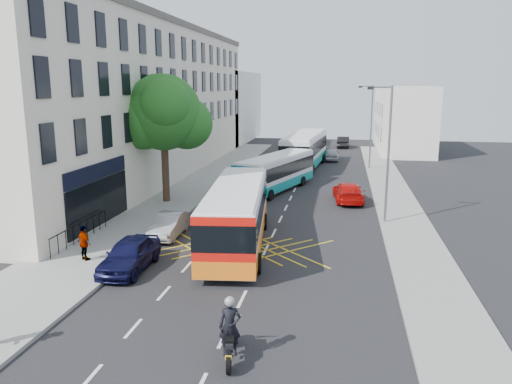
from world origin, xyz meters
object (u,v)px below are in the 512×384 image
at_px(bus_near, 237,214).
at_px(red_hatchback, 348,192).
at_px(parked_car_silver, 169,225).
at_px(pedestrian_far, 84,243).
at_px(lamp_far, 370,123).
at_px(parked_car_blue, 130,254).
at_px(lamp_near, 387,147).
at_px(street_tree, 163,113).
at_px(bus_mid, 276,172).
at_px(distant_car_dark, 343,142).
at_px(motorbike, 230,330).
at_px(bus_far, 305,150).
at_px(distant_car_silver, 332,154).
at_px(distant_car_grey, 319,151).

relative_size(bus_near, red_hatchback, 2.44).
xyz_separation_m(parked_car_silver, pedestrian_far, (-2.42, -4.75, 0.34)).
height_order(lamp_far, bus_near, lamp_far).
relative_size(parked_car_blue, red_hatchback, 0.90).
relative_size(lamp_near, bus_near, 0.69).
height_order(lamp_far, parked_car_silver, lamp_far).
distance_m(street_tree, lamp_near, 15.10).
relative_size(bus_near, bus_mid, 1.14).
relative_size(lamp_far, red_hatchback, 1.68).
distance_m(lamp_near, distant_car_dark, 38.04).
relative_size(motorbike, parked_car_blue, 0.53).
bearing_deg(distant_car_dark, lamp_far, 98.74).
distance_m(bus_far, parked_car_silver, 25.22).
bearing_deg(bus_mid, bus_far, 101.24).
bearing_deg(lamp_near, bus_mid, 132.09).
bearing_deg(distant_car_dark, bus_mid, 80.79).
relative_size(street_tree, distant_car_dark, 1.97).
xyz_separation_m(street_tree, motorbike, (9.02, -19.28, -5.34)).
xyz_separation_m(bus_far, parked_car_silver, (-5.53, -24.57, -1.18)).
height_order(lamp_far, motorbike, lamp_far).
bearing_deg(bus_near, red_hatchback, 56.35).
height_order(lamp_near, parked_car_blue, lamp_near).
bearing_deg(bus_mid, bus_near, -72.61).
bearing_deg(bus_near, motorbike, -85.61).
relative_size(lamp_far, parked_car_silver, 2.08).
bearing_deg(parked_car_blue, distant_car_dark, 78.31).
xyz_separation_m(distant_car_silver, pedestrian_far, (-10.52, -34.87, 0.31)).
xyz_separation_m(parked_car_blue, distant_car_grey, (6.54, 37.82, -0.07)).
bearing_deg(lamp_near, street_tree, 168.60).
height_order(lamp_far, bus_mid, lamp_far).
xyz_separation_m(street_tree, parked_car_silver, (2.91, -7.55, -5.66)).
distance_m(bus_mid, distant_car_grey, 19.75).
relative_size(bus_near, distant_car_grey, 2.43).
height_order(parked_car_blue, red_hatchback, parked_car_blue).
bearing_deg(distant_car_silver, street_tree, 64.21).
relative_size(lamp_near, pedestrian_far, 4.86).
relative_size(bus_mid, parked_car_silver, 2.66).
relative_size(motorbike, distant_car_silver, 0.58).
bearing_deg(distant_car_grey, lamp_near, -74.77).
xyz_separation_m(red_hatchback, distant_car_dark, (-0.47, 32.11, 0.04)).
bearing_deg(motorbike, lamp_far, 71.44).
relative_size(street_tree, distant_car_silver, 2.25).
height_order(distant_car_grey, distant_car_dark, distant_car_dark).
xyz_separation_m(bus_mid, bus_far, (1.36, 11.55, 0.34)).
distance_m(bus_mid, parked_car_blue, 18.71).
distance_m(bus_near, distant_car_dark, 43.66).
relative_size(bus_mid, bus_far, 0.82).
bearing_deg(distant_car_dark, red_hatchback, 91.54).
distance_m(lamp_far, distant_car_silver, 7.74).
bearing_deg(bus_mid, street_tree, -124.27).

